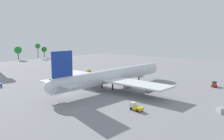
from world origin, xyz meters
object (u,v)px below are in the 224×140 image
(safety_cone_tail, at_px, (59,103))
(catering_truck, at_px, (214,84))
(maintenance_van, at_px, (136,107))
(safety_cone_nose, at_px, (155,78))
(cargo_airplane, at_px, (111,76))
(fuel_truck, at_px, (138,74))
(cargo_container_aft, at_px, (221,110))
(baggage_tug, at_px, (89,70))

(safety_cone_tail, bearing_deg, catering_truck, -24.95)
(maintenance_van, relative_size, safety_cone_nose, 7.40)
(cargo_airplane, relative_size, fuel_truck, 14.16)
(catering_truck, relative_size, cargo_container_aft, 1.24)
(fuel_truck, xyz_separation_m, baggage_tug, (-9.39, 33.81, 0.12))
(cargo_container_aft, relative_size, safety_cone_nose, 5.22)
(fuel_truck, xyz_separation_m, cargo_container_aft, (-37.47, -60.59, -0.19))
(baggage_tug, bearing_deg, safety_cone_nose, -79.73)
(baggage_tug, bearing_deg, maintenance_van, -121.73)
(catering_truck, height_order, safety_cone_nose, catering_truck)
(catering_truck, bearing_deg, maintenance_van, 173.41)
(cargo_airplane, xyz_separation_m, safety_cone_tail, (-32.48, -3.61, -5.31))
(catering_truck, xyz_separation_m, cargo_container_aft, (-38.57, -15.90, -0.24))
(fuel_truck, relative_size, catering_truck, 1.17)
(cargo_airplane, relative_size, maintenance_van, 14.49)
(fuel_truck, distance_m, cargo_container_aft, 71.24)
(fuel_truck, distance_m, catering_truck, 44.71)
(baggage_tug, distance_m, safety_cone_tail, 74.19)
(baggage_tug, height_order, safety_cone_nose, baggage_tug)
(cargo_airplane, relative_size, cargo_container_aft, 20.56)
(catering_truck, bearing_deg, cargo_airplane, 135.21)
(safety_cone_nose, xyz_separation_m, safety_cone_tail, (-65.91, -0.38, 0.06))
(maintenance_van, xyz_separation_m, baggage_tug, (44.61, 72.14, 0.06))
(baggage_tug, bearing_deg, cargo_container_aft, -106.57)
(fuel_truck, relative_size, cargo_container_aft, 1.45)
(catering_truck, xyz_separation_m, safety_cone_nose, (-2.06, 32.00, -0.81))
(maintenance_van, distance_m, catering_truck, 55.46)
(cargo_container_aft, bearing_deg, maintenance_van, 126.59)
(safety_cone_nose, bearing_deg, maintenance_van, -154.21)
(safety_cone_nose, height_order, safety_cone_tail, safety_cone_tail)
(catering_truck, height_order, cargo_container_aft, catering_truck)
(fuel_truck, bearing_deg, safety_cone_tail, -168.94)
(catering_truck, distance_m, safety_cone_nose, 32.07)
(cargo_airplane, bearing_deg, fuel_truck, 15.38)
(fuel_truck, distance_m, safety_cone_nose, 12.76)
(fuel_truck, bearing_deg, catering_truck, -88.59)
(cargo_container_aft, height_order, safety_cone_nose, cargo_container_aft)
(cargo_airplane, distance_m, maintenance_van, 35.19)
(cargo_container_aft, bearing_deg, catering_truck, 22.40)
(catering_truck, bearing_deg, cargo_container_aft, -157.60)
(fuel_truck, distance_m, safety_cone_tail, 68.14)
(fuel_truck, distance_m, baggage_tug, 35.09)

